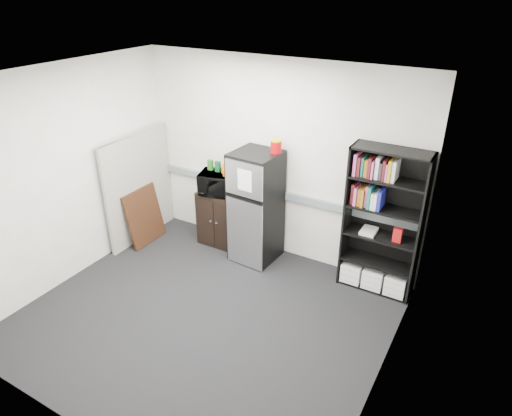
% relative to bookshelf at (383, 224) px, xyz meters
% --- Properties ---
extents(floor, '(4.00, 4.00, 0.00)m').
position_rel_bookshelf_xyz_m(floor, '(-1.53, -1.57, -0.91)').
color(floor, black).
rests_on(floor, ground).
extents(wall_back, '(4.00, 0.02, 2.70)m').
position_rel_bookshelf_xyz_m(wall_back, '(-1.53, 0.18, 0.44)').
color(wall_back, silver).
rests_on(wall_back, floor).
extents(wall_right, '(0.02, 3.50, 2.70)m').
position_rel_bookshelf_xyz_m(wall_right, '(0.47, -1.57, 0.44)').
color(wall_right, silver).
rests_on(wall_right, floor).
extents(wall_left, '(0.02, 3.50, 2.70)m').
position_rel_bookshelf_xyz_m(wall_left, '(-3.53, -1.57, 0.44)').
color(wall_left, silver).
rests_on(wall_left, floor).
extents(ceiling, '(4.00, 3.50, 0.02)m').
position_rel_bookshelf_xyz_m(ceiling, '(-1.53, -1.57, 1.79)').
color(ceiling, white).
rests_on(ceiling, wall_back).
extents(electrical_raceway, '(3.92, 0.05, 0.10)m').
position_rel_bookshelf_xyz_m(electrical_raceway, '(-1.53, 0.15, -0.01)').
color(electrical_raceway, slate).
rests_on(electrical_raceway, wall_back).
extents(wall_note, '(0.14, 0.00, 0.10)m').
position_rel_bookshelf_xyz_m(wall_note, '(-1.88, 0.18, 0.64)').
color(wall_note, white).
rests_on(wall_note, wall_back).
extents(bookshelf, '(0.90, 0.34, 1.85)m').
position_rel_bookshelf_xyz_m(bookshelf, '(0.00, 0.00, 0.00)').
color(bookshelf, black).
rests_on(bookshelf, floor).
extents(cubicle_partition, '(0.06, 1.30, 1.62)m').
position_rel_bookshelf_xyz_m(cubicle_partition, '(-3.43, -0.49, -0.10)').
color(cubicle_partition, '#9C968B').
rests_on(cubicle_partition, floor).
extents(cabinet, '(0.65, 0.44, 0.81)m').
position_rel_bookshelf_xyz_m(cabinet, '(-2.28, -0.06, -0.51)').
color(cabinet, black).
rests_on(cabinet, floor).
extents(microwave, '(0.64, 0.52, 0.31)m').
position_rel_bookshelf_xyz_m(microwave, '(-2.28, -0.08, 0.06)').
color(microwave, black).
rests_on(microwave, cabinet).
extents(snack_box_a, '(0.07, 0.05, 0.15)m').
position_rel_bookshelf_xyz_m(snack_box_a, '(-2.45, -0.05, 0.29)').
color(snack_box_a, '#215A19').
rests_on(snack_box_a, microwave).
extents(snack_box_b, '(0.08, 0.06, 0.15)m').
position_rel_bookshelf_xyz_m(snack_box_b, '(-2.33, -0.05, 0.29)').
color(snack_box_b, '#0D3D1C').
rests_on(snack_box_b, microwave).
extents(snack_box_c, '(0.08, 0.06, 0.14)m').
position_rel_bookshelf_xyz_m(snack_box_c, '(-2.22, -0.05, 0.28)').
color(snack_box_c, orange).
rests_on(snack_box_c, microwave).
extents(snack_bag, '(0.19, 0.13, 0.10)m').
position_rel_bookshelf_xyz_m(snack_bag, '(-2.09, -0.10, 0.26)').
color(snack_bag, '#CB5A14').
rests_on(snack_bag, microwave).
extents(refrigerator, '(0.62, 0.64, 1.55)m').
position_rel_bookshelf_xyz_m(refrigerator, '(-1.67, -0.14, -0.14)').
color(refrigerator, black).
rests_on(refrigerator, floor).
extents(coffee_can, '(0.14, 0.14, 0.19)m').
position_rel_bookshelf_xyz_m(coffee_can, '(-1.44, -0.02, 0.74)').
color(coffee_can, '#AC070B').
rests_on(coffee_can, refrigerator).
extents(framed_poster, '(0.19, 0.64, 0.82)m').
position_rel_bookshelf_xyz_m(framed_poster, '(-3.30, -0.58, -0.50)').
color(framed_poster, black).
rests_on(framed_poster, floor).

